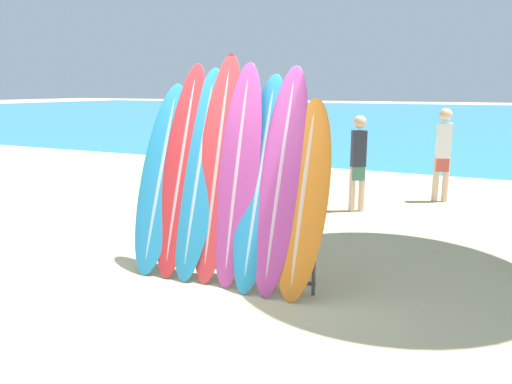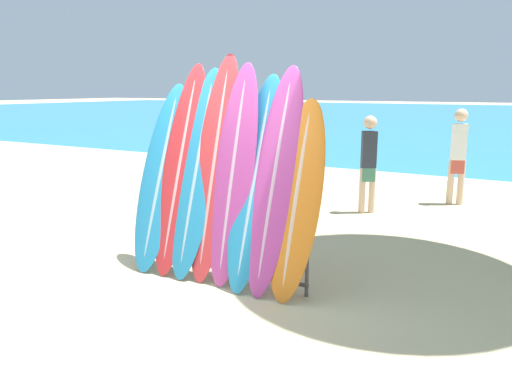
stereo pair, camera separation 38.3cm
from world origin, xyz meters
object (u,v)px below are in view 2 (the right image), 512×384
Objects in this scene: person_near_water at (458,153)px; person_mid_beach at (368,161)px; surfboard_slot_0 at (161,176)px; surfboard_slot_2 at (197,172)px; surfboard_slot_1 at (181,168)px; surfboard_slot_7 at (297,199)px; surfboard_rack at (222,240)px; surfboard_slot_5 at (255,181)px; surfboard_slot_3 at (215,167)px; surfboard_slot_6 at (275,179)px; surfboard_slot_4 at (234,174)px.

person_mid_beach is at bearing -149.30° from person_near_water.
surfboard_slot_0 is 0.54m from surfboard_slot_2.
surfboard_slot_1 is 5.70m from person_near_water.
surfboard_slot_0 is 1.81m from surfboard_slot_7.
surfboard_slot_1 is 1.02× the size of surfboard_slot_2.
surfboard_slot_0 is (-0.91, 0.08, 0.64)m from surfboard_rack.
person_near_water is at bearing 74.97° from surfboard_slot_5.
person_mid_beach is at bearing 87.85° from surfboard_slot_5.
surfboard_slot_0 is 0.96× the size of surfboard_slot_5.
surfboard_slot_1 is 1.45× the size of person_mid_beach.
surfboard_slot_0 is at bearing 178.74° from surfboard_slot_7.
surfboard_slot_3 is 1.06× the size of surfboard_slot_6.
person_near_water is (2.40, 5.17, -0.25)m from surfboard_slot_1.
surfboard_slot_2 is at bearing -133.94° from person_mid_beach.
surfboard_slot_1 reaches higher than surfboard_slot_7.
surfboard_slot_3 is at bearing 145.80° from surfboard_rack.
surfboard_rack is at bearing -34.20° from surfboard_slot_3.
surfboard_slot_3 is at bearing 179.38° from surfboard_slot_6.
surfboard_slot_1 is at bearing 179.51° from surfboard_slot_3.
surfboard_slot_1 is 0.75m from surfboard_slot_4.
surfboard_slot_5 is 0.96× the size of surfboard_slot_6.
person_mid_beach is at bearing 91.60° from surfboard_slot_6.
surfboard_slot_6 is (1.26, -0.01, -0.02)m from surfboard_slot_1.
surfboard_slot_2 reaches higher than person_mid_beach.
surfboard_slot_1 is at bearing -133.33° from person_near_water.
surfboard_slot_7 is (0.28, -0.05, -0.18)m from surfboard_slot_6.
surfboard_slot_7 is at bearing -1.26° from surfboard_slot_0.
surfboard_slot_2 reaches higher than surfboard_slot_7.
surfboard_slot_0 is 0.87× the size of surfboard_slot_3.
surfboard_slot_2 is at bearing 179.98° from surfboard_slot_6.
surfboard_slot_2 is 0.50m from surfboard_slot_4.
surfboard_slot_5 is at bearing -123.41° from person_near_water.
surfboard_slot_6 is 1.35× the size of person_near_water.
surfboard_slot_3 is 1.10× the size of surfboard_slot_5.
person_near_water is at bearing 62.66° from surfboard_slot_0.
surfboard_slot_7 is (1.28, -0.05, -0.17)m from surfboard_slot_2.
surfboard_slot_7 is at bearing -3.26° from surfboard_slot_3.
surfboard_slot_2 reaches higher than surfboard_slot_0.
surfboard_slot_0 is 5.85m from person_near_water.
surfboard_rack is 0.89× the size of surfboard_slot_6.
surfboard_slot_7 is at bearing 2.34° from surfboard_rack.
surfboard_slot_4 is 1.05× the size of surfboard_slot_5.
surfboard_slot_6 is at bearing 169.41° from surfboard_slot_7.
surfboard_rack is 0.88× the size of surfboard_slot_4.
surfboard_slot_5 is (0.53, -0.01, -0.11)m from surfboard_slot_3.
surfboard_slot_2 is at bearing -130.96° from person_near_water.
surfboard_rack is 1.27× the size of person_mid_beach.
surfboard_slot_5 is at bearing 4.09° from surfboard_slot_4.
surfboard_rack is 0.85× the size of surfboard_slot_3.
person_mid_beach is at bearing 83.90° from surfboard_slot_4.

